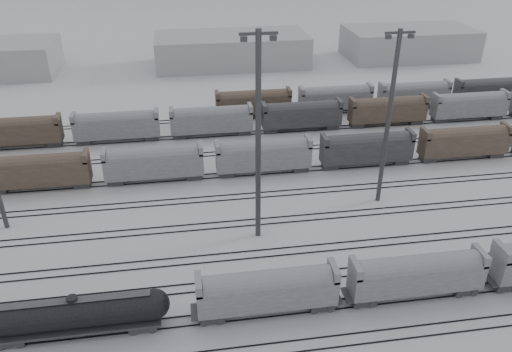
{
  "coord_description": "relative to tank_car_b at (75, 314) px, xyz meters",
  "views": [
    {
      "loc": [
        -4.02,
        -37.62,
        37.52
      ],
      "look_at": [
        5.52,
        23.73,
        4.0
      ],
      "focal_mm": 35.0,
      "sensor_mm": 36.0,
      "label": 1
    }
  ],
  "objects": [
    {
      "name": "ground",
      "position": [
        15.86,
        -1.0,
        -2.62
      ],
      "size": [
        900.0,
        900.0,
        0.0
      ],
      "primitive_type": "plane",
      "color": "silver",
      "rests_on": "ground"
    },
    {
      "name": "tracks",
      "position": [
        15.86,
        16.5,
        -2.54
      ],
      "size": [
        220.0,
        71.5,
        0.16
      ],
      "color": "black",
      "rests_on": "ground"
    },
    {
      "name": "tank_car_b",
      "position": [
        0.0,
        0.0,
        0.0
      ],
      "size": [
        18.3,
        3.05,
        4.52
      ],
      "color": "#252427",
      "rests_on": "ground"
    },
    {
      "name": "hopper_car_a",
      "position": [
        19.0,
        0.0,
        0.59
      ],
      "size": [
        14.52,
        2.89,
        5.19
      ],
      "color": "#252427",
      "rests_on": "ground"
    },
    {
      "name": "hopper_car_b",
      "position": [
        35.2,
        -0.0,
        0.6
      ],
      "size": [
        14.57,
        2.89,
        5.21
      ],
      "color": "#252427",
      "rests_on": "ground"
    },
    {
      "name": "light_mast_c",
      "position": [
        20.3,
        14.08,
        11.35
      ],
      "size": [
        4.21,
        0.67,
        26.33
      ],
      "color": "#363638",
      "rests_on": "ground"
    },
    {
      "name": "light_mast_d",
      "position": [
        38.88,
        20.07,
        10.37
      ],
      "size": [
        3.92,
        0.63,
        24.48
      ],
      "color": "#363638",
      "rests_on": "ground"
    },
    {
      "name": "bg_string_near",
      "position": [
        23.86,
        31.0,
        0.18
      ],
      "size": [
        151.0,
        3.0,
        5.6
      ],
      "color": "gray",
      "rests_on": "ground"
    },
    {
      "name": "bg_string_mid",
      "position": [
        33.86,
        47.0,
        0.18
      ],
      "size": [
        151.0,
        3.0,
        5.6
      ],
      "color": "#252427",
      "rests_on": "ground"
    },
    {
      "name": "bg_string_far",
      "position": [
        51.36,
        55.0,
        0.18
      ],
      "size": [
        66.0,
        3.0,
        5.6
      ],
      "color": "brown",
      "rests_on": "ground"
    },
    {
      "name": "warehouse_mid",
      "position": [
        25.86,
        94.0,
        1.38
      ],
      "size": [
        40.0,
        18.0,
        8.0
      ],
      "primitive_type": "cube",
      "color": "gray",
      "rests_on": "ground"
    },
    {
      "name": "warehouse_right",
      "position": [
        75.86,
        94.0,
        1.38
      ],
      "size": [
        35.0,
        18.0,
        8.0
      ],
      "primitive_type": "cube",
      "color": "gray",
      "rests_on": "ground"
    }
  ]
}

